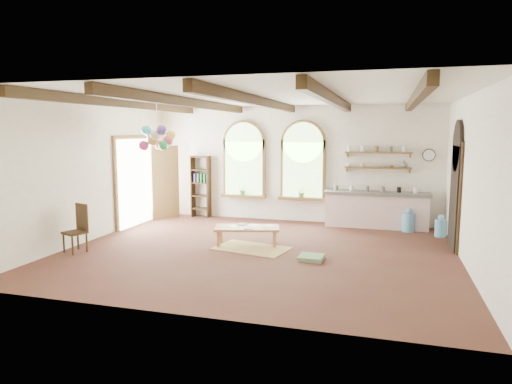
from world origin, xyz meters
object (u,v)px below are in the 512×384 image
(side_chair, at_px, (76,238))
(balloon_cluster, at_px, (157,138))
(kitchen_counter, at_px, (376,209))
(coffee_table, at_px, (247,229))

(side_chair, bearing_deg, balloon_cluster, 63.93)
(kitchen_counter, distance_m, side_chair, 7.34)
(side_chair, relative_size, balloon_cluster, 0.88)
(side_chair, height_order, balloon_cluster, balloon_cluster)
(kitchen_counter, height_order, balloon_cluster, balloon_cluster)
(kitchen_counter, bearing_deg, coffee_table, -134.79)
(coffee_table, bearing_deg, kitchen_counter, 45.21)
(side_chair, bearing_deg, kitchen_counter, 35.88)
(kitchen_counter, bearing_deg, side_chair, -144.12)
(balloon_cluster, bearing_deg, side_chair, -116.07)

